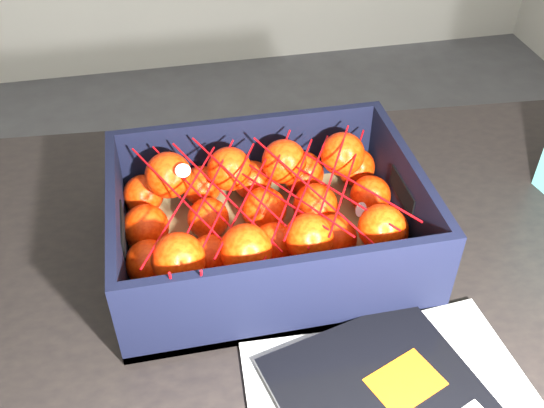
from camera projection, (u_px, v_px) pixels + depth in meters
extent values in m
cube|color=black|center=(344.00, 295.00, 0.81)|extent=(1.26, 0.89, 0.04)
cylinder|color=black|center=(14.00, 330.00, 1.23)|extent=(0.06, 0.06, 0.71)
cylinder|color=black|center=(519.00, 251.00, 1.39)|extent=(0.06, 0.06, 0.71)
cube|color=#EE5A0C|center=(405.00, 382.00, 0.66)|extent=(0.09, 0.08, 0.00)
cube|color=olive|center=(268.00, 248.00, 0.84)|extent=(0.39, 0.29, 0.01)
cube|color=black|center=(249.00, 154.00, 0.90)|extent=(0.39, 0.01, 0.13)
cube|color=black|center=(292.00, 298.00, 0.69)|extent=(0.39, 0.01, 0.13)
cube|color=black|center=(119.00, 237.00, 0.77)|extent=(0.01, 0.27, 0.13)
cube|color=black|center=(406.00, 198.00, 0.83)|extent=(0.01, 0.27, 0.13)
sphere|color=#F52905|center=(154.00, 306.00, 0.71)|extent=(0.06, 0.06, 0.06)
sphere|color=#F52905|center=(149.00, 263.00, 0.76)|extent=(0.06, 0.06, 0.06)
sphere|color=#F52905|center=(146.00, 227.00, 0.81)|extent=(0.06, 0.06, 0.06)
sphere|color=#F52905|center=(144.00, 195.00, 0.86)|extent=(0.06, 0.06, 0.06)
sphere|color=#F52905|center=(220.00, 297.00, 0.72)|extent=(0.06, 0.06, 0.06)
sphere|color=#F52905|center=(210.00, 257.00, 0.77)|extent=(0.06, 0.06, 0.06)
sphere|color=#F52905|center=(208.00, 218.00, 0.83)|extent=(0.06, 0.06, 0.06)
sphere|color=#F52905|center=(201.00, 186.00, 0.88)|extent=(0.06, 0.06, 0.06)
sphere|color=#F52905|center=(284.00, 287.00, 0.73)|extent=(0.06, 0.06, 0.06)
sphere|color=#F52905|center=(274.00, 246.00, 0.79)|extent=(0.06, 0.06, 0.06)
sphere|color=#F52905|center=(264.00, 210.00, 0.84)|extent=(0.06, 0.06, 0.06)
sphere|color=#F52905|center=(252.00, 180.00, 0.89)|extent=(0.06, 0.06, 0.06)
sphere|color=#F52905|center=(350.00, 278.00, 0.75)|extent=(0.06, 0.06, 0.06)
sphere|color=#F52905|center=(334.00, 238.00, 0.80)|extent=(0.06, 0.06, 0.06)
sphere|color=#F52905|center=(315.00, 206.00, 0.85)|extent=(0.06, 0.06, 0.06)
sphere|color=#F52905|center=(302.00, 173.00, 0.90)|extent=(0.06, 0.06, 0.06)
sphere|color=#F52905|center=(407.00, 268.00, 0.76)|extent=(0.06, 0.06, 0.06)
sphere|color=#F52905|center=(384.00, 230.00, 0.81)|extent=(0.06, 0.06, 0.06)
sphere|color=#F52905|center=(370.00, 195.00, 0.86)|extent=(0.06, 0.06, 0.06)
sphere|color=#F52905|center=(356.00, 167.00, 0.91)|extent=(0.06, 0.06, 0.06)
sphere|color=#F52905|center=(178.00, 259.00, 0.70)|extent=(0.06, 0.06, 0.06)
sphere|color=#F52905|center=(169.00, 175.00, 0.82)|extent=(0.06, 0.06, 0.06)
sphere|color=#F52905|center=(246.00, 250.00, 0.72)|extent=(0.06, 0.06, 0.06)
sphere|color=#F52905|center=(229.00, 169.00, 0.83)|extent=(0.06, 0.06, 0.06)
sphere|color=#F52905|center=(309.00, 237.00, 0.73)|extent=(0.06, 0.06, 0.06)
sphere|color=#F52905|center=(284.00, 162.00, 0.85)|extent=(0.06, 0.06, 0.06)
sphere|color=#F52905|center=(382.00, 228.00, 0.74)|extent=(0.06, 0.06, 0.06)
sphere|color=#F52905|center=(343.00, 154.00, 0.86)|extent=(0.06, 0.06, 0.06)
cylinder|color=#B9060B|center=(181.00, 198.00, 0.76)|extent=(0.11, 0.20, 0.03)
cylinder|color=#B9060B|center=(202.00, 198.00, 0.77)|extent=(0.11, 0.20, 0.03)
cylinder|color=#B9060B|center=(224.00, 194.00, 0.77)|extent=(0.11, 0.20, 0.03)
cylinder|color=#B9060B|center=(245.00, 187.00, 0.77)|extent=(0.11, 0.20, 0.03)
cylinder|color=#B9060B|center=(266.00, 189.00, 0.78)|extent=(0.11, 0.20, 0.03)
cylinder|color=#B9060B|center=(289.00, 192.00, 0.77)|extent=(0.11, 0.20, 0.02)
cylinder|color=#B9060B|center=(311.00, 188.00, 0.77)|extent=(0.11, 0.20, 0.03)
cylinder|color=#B9060B|center=(331.00, 188.00, 0.78)|extent=(0.11, 0.20, 0.02)
cylinder|color=#B9060B|center=(351.00, 180.00, 0.78)|extent=(0.11, 0.20, 0.02)
cylinder|color=#B9060B|center=(181.00, 202.00, 0.75)|extent=(0.11, 0.20, 0.01)
cylinder|color=#B9060B|center=(203.00, 201.00, 0.76)|extent=(0.11, 0.20, 0.03)
cylinder|color=#B9060B|center=(225.00, 201.00, 0.76)|extent=(0.11, 0.20, 0.02)
cylinder|color=#B9060B|center=(246.00, 197.00, 0.77)|extent=(0.11, 0.20, 0.01)
cylinder|color=#B9060B|center=(266.00, 189.00, 0.78)|extent=(0.11, 0.20, 0.03)
cylinder|color=#B9060B|center=(290.00, 195.00, 0.77)|extent=(0.11, 0.20, 0.02)
cylinder|color=#B9060B|center=(308.00, 183.00, 0.78)|extent=(0.11, 0.20, 0.01)
cylinder|color=#B9060B|center=(330.00, 182.00, 0.78)|extent=(0.11, 0.20, 0.03)
cylinder|color=#B9060B|center=(348.00, 178.00, 0.79)|extent=(0.11, 0.20, 0.00)
cylinder|color=#B9060B|center=(173.00, 290.00, 0.66)|extent=(0.00, 0.03, 0.09)
cylinder|color=#B9060B|center=(200.00, 285.00, 0.67)|extent=(0.01, 0.04, 0.08)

